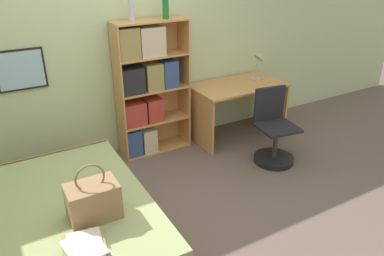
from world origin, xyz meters
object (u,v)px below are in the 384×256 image
Objects in this scene: handbag at (93,201)px; bottle_brown at (166,8)px; desk_chair at (273,139)px; desk at (238,100)px; book_stack_on_bed at (87,250)px; desk_lamp at (260,60)px; bed at (76,225)px; bottle_green at (131,10)px; bookcase at (146,87)px.

bottle_brown is at bearing 47.77° from handbag.
bottle_brown is (1.34, 1.48, 1.07)m from handbag.
desk is at bearing 89.07° from desk_chair.
desk_chair is at bearing 21.17° from book_stack_on_bed.
handbag is 1.14× the size of desk_lamp.
bottle_brown is (1.50, 1.82, 1.18)m from book_stack_on_bed.
bottle_brown is at bearing 39.96° from bed.
handbag is at bearing -68.60° from bed.
book_stack_on_bed is at bearing -114.36° from handbag.
bottle_green is 0.25× the size of desk.
handbag is 1.14× the size of book_stack_on_bed.
desk is (1.18, -0.19, -0.32)m from bookcase.
desk_lamp is (2.70, 1.10, 0.74)m from bed.
book_stack_on_bed reaches higher than bed.
bookcase reaches higher than desk.
book_stack_on_bed is 1.33× the size of bottle_green.
desk_lamp reaches higher than bed.
bottle_brown is 1.88m from desk_chair.
bookcase is at bearing 174.54° from bottle_brown.
bookcase is at bearing 54.55° from handbag.
bottle_brown is (1.44, 1.21, 1.45)m from bed.
bed is 1.57× the size of desk.
desk is at bearing -172.39° from desk_lamp.
desk_lamp is (1.63, -0.15, -0.71)m from bottle_green.
bookcase is 1.54m from desk_lamp.
bed is at bearing -157.89° from desk_lamp.
desk_chair is at bearing -114.93° from desk_lamp.
bookcase is at bearing 141.64° from desk_chair.
bed is at bearing -140.04° from bottle_brown.
desk_lamp is at bearing 7.61° from desk.
bottle_green reaches higher than bottle_brown.
bed is at bearing -133.52° from bookcase.
bottle_green is at bearing 57.46° from handbag.
bottle_brown is at bearing -5.71° from bottle_green.
desk_lamp is at bearing -5.28° from bottle_green.
bookcase is 0.90m from bottle_brown.
handbag is at bearing -125.45° from bookcase.
book_stack_on_bed is 2.47m from bottle_green.
bottle_green is at bearing 174.29° from bottle_brown.
bookcase reaches higher than desk_chair.
desk_lamp reaches higher than book_stack_on_bed.
bottle_green is at bearing 58.88° from book_stack_on_bed.
book_stack_on_bed is 0.46× the size of desk_chair.
bookcase is 5.44× the size of bottle_brown.
book_stack_on_bed is 2.57m from desk_chair.
book_stack_on_bed is at bearing -158.83° from desk_chair.
bottle_green is at bearing 49.37° from bed.
book_stack_on_bed is 1.00× the size of desk_lamp.
bottle_green is 0.35× the size of desk_chair.
bed is 2.36m from desk_chair.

